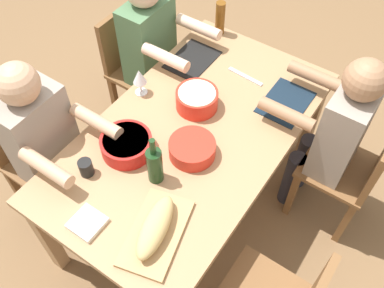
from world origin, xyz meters
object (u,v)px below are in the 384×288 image
at_px(serving_bowl_fruit, 126,144).
at_px(napkin_stack, 87,223).
at_px(bread_loaf, 155,227).
at_px(dining_table, 192,141).
at_px(beer_bottle, 220,18).
at_px(serving_bowl_salad, 192,148).
at_px(serving_bowl_pasta, 197,99).
at_px(diner_far_right, 154,47).
at_px(wine_glass, 139,77).
at_px(cup_far_left, 86,168).
at_px(chair_near_right, 355,169).
at_px(wine_bottle, 155,165).
at_px(diner_near_right, 334,131).
at_px(chair_far_left, 35,150).
at_px(diner_far_left, 47,141).
at_px(cutting_board, 156,233).
at_px(chair_far_right, 135,62).

height_order(serving_bowl_fruit, napkin_stack, serving_bowl_fruit).
height_order(bread_loaf, napkin_stack, bread_loaf).
distance_m(dining_table, beer_bottle, 0.86).
bearing_deg(serving_bowl_salad, serving_bowl_fruit, 120.48).
bearing_deg(serving_bowl_pasta, diner_far_right, 60.54).
xyz_separation_m(serving_bowl_salad, beer_bottle, (0.90, 0.40, 0.06)).
xyz_separation_m(serving_bowl_fruit, wine_glass, (0.36, 0.20, 0.06)).
height_order(serving_bowl_fruit, cup_far_left, serving_bowl_fruit).
height_order(diner_far_right, chair_near_right, diner_far_right).
distance_m(diner_far_right, bread_loaf, 1.32).
bearing_deg(napkin_stack, wine_glass, 22.07).
bearing_deg(serving_bowl_salad, wine_bottle, 163.97).
distance_m(serving_bowl_pasta, wine_glass, 0.33).
xyz_separation_m(bread_loaf, beer_bottle, (1.35, 0.52, 0.04)).
distance_m(diner_far_right, diner_near_right, 1.22).
distance_m(serving_bowl_fruit, cup_far_left, 0.23).
xyz_separation_m(serving_bowl_salad, wine_bottle, (-0.22, 0.06, 0.06)).
bearing_deg(napkin_stack, serving_bowl_fruit, 15.70).
bearing_deg(serving_bowl_pasta, napkin_stack, 179.93).
relative_size(diner_far_right, diner_near_right, 1.00).
xyz_separation_m(serving_bowl_pasta, wine_bottle, (-0.50, -0.10, 0.05)).
height_order(dining_table, chair_near_right, chair_near_right).
xyz_separation_m(diner_far_right, wine_bottle, (-0.80, -0.63, 0.15)).
bearing_deg(serving_bowl_pasta, serving_bowl_salad, -150.12).
distance_m(chair_far_left, diner_far_left, 0.28).
bearing_deg(dining_table, cup_far_left, 151.81).
distance_m(diner_near_right, cutting_board, 1.11).
xyz_separation_m(dining_table, cutting_board, (-0.57, -0.20, 0.10)).
height_order(chair_near_right, serving_bowl_fruit, chair_near_right).
distance_m(serving_bowl_pasta, serving_bowl_fruit, 0.46).
distance_m(dining_table, bread_loaf, 0.63).
bearing_deg(beer_bottle, bread_loaf, -158.89).
xyz_separation_m(bread_loaf, wine_glass, (0.65, 0.60, 0.05)).
relative_size(diner_near_right, serving_bowl_pasta, 5.22).
bearing_deg(dining_table, serving_bowl_pasta, 25.90).
bearing_deg(wine_glass, serving_bowl_salad, -112.01).
bearing_deg(napkin_stack, diner_far_left, 65.03).
bearing_deg(diner_far_right, beer_bottle, -42.89).
height_order(serving_bowl_pasta, bread_loaf, bread_loaf).
bearing_deg(diner_near_right, beer_bottle, 71.34).
xyz_separation_m(bread_loaf, cup_far_left, (0.07, 0.47, -0.02)).
bearing_deg(serving_bowl_salad, diner_far_right, 49.98).
height_order(beer_bottle, napkin_stack, beer_bottle).
bearing_deg(cutting_board, wine_glass, 42.81).
height_order(chair_near_right, diner_far_left, diner_far_left).
distance_m(chair_far_left, wine_glass, 0.76).
bearing_deg(chair_near_right, chair_far_right, 90.00).
relative_size(chair_far_left, bread_loaf, 2.66).
relative_size(diner_far_left, wine_glass, 7.23).
bearing_deg(diner_far_right, chair_near_right, -90.00).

